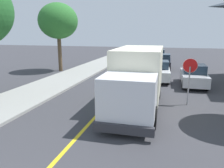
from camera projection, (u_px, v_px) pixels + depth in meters
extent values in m
cube|color=gold|center=(109.00, 101.00, 13.00)|extent=(0.16, 56.00, 0.01)
cube|color=#F2EDCC|center=(139.00, 71.00, 12.29)|extent=(2.47, 5.03, 2.60)
cube|color=silver|center=(128.00, 96.00, 9.09)|extent=(2.31, 2.03, 1.70)
cube|color=#1E2D3D|center=(124.00, 93.00, 8.15)|extent=(2.04, 0.11, 0.75)
cube|color=#2D2D33|center=(123.00, 129.00, 8.31)|extent=(2.40, 0.23, 0.36)
cylinder|color=black|center=(153.00, 118.00, 9.25)|extent=(0.31, 1.00, 1.00)
cylinder|color=black|center=(106.00, 113.00, 9.75)|extent=(0.31, 1.00, 1.00)
cylinder|color=black|center=(158.00, 91.00, 13.54)|extent=(0.31, 1.00, 1.00)
cylinder|color=black|center=(125.00, 88.00, 14.04)|extent=(0.31, 1.00, 1.00)
cube|color=silver|center=(159.00, 73.00, 18.69)|extent=(2.01, 4.48, 0.76)
cube|color=#1E2D3D|center=(159.00, 64.00, 18.67)|extent=(1.67, 1.87, 0.64)
cylinder|color=black|center=(168.00, 80.00, 17.27)|extent=(0.25, 0.65, 0.64)
cylinder|color=black|center=(148.00, 79.00, 17.59)|extent=(0.25, 0.65, 0.64)
cylinder|color=black|center=(167.00, 74.00, 19.94)|extent=(0.25, 0.65, 0.64)
cylinder|color=black|center=(150.00, 73.00, 20.27)|extent=(0.25, 0.65, 0.64)
cube|color=black|center=(163.00, 63.00, 24.52)|extent=(1.81, 4.41, 0.76)
cube|color=#1E2D3D|center=(163.00, 57.00, 24.50)|extent=(1.59, 1.81, 0.64)
cylinder|color=black|center=(170.00, 68.00, 23.08)|extent=(0.22, 0.64, 0.64)
cylinder|color=black|center=(155.00, 68.00, 23.48)|extent=(0.22, 0.64, 0.64)
cylinder|color=black|center=(170.00, 65.00, 25.72)|extent=(0.22, 0.64, 0.64)
cylinder|color=black|center=(156.00, 64.00, 26.12)|extent=(0.22, 0.64, 0.64)
cube|color=#4C564C|center=(159.00, 57.00, 31.06)|extent=(1.92, 4.45, 0.76)
cube|color=#1E2D3D|center=(159.00, 52.00, 31.04)|extent=(1.63, 1.84, 0.64)
cylinder|color=black|center=(164.00, 60.00, 29.60)|extent=(0.24, 0.65, 0.64)
cylinder|color=black|center=(152.00, 60.00, 30.04)|extent=(0.24, 0.65, 0.64)
cylinder|color=black|center=(165.00, 58.00, 32.23)|extent=(0.24, 0.65, 0.64)
cylinder|color=black|center=(154.00, 58.00, 32.67)|extent=(0.24, 0.65, 0.64)
cube|color=#B7B7BC|center=(193.00, 77.00, 16.81)|extent=(1.84, 4.42, 0.76)
cube|color=#1E2D3D|center=(194.00, 69.00, 16.51)|extent=(1.60, 1.81, 0.64)
cylinder|color=black|center=(181.00, 77.00, 18.41)|extent=(0.23, 0.64, 0.64)
cylinder|color=black|center=(201.00, 78.00, 18.03)|extent=(0.23, 0.64, 0.64)
cylinder|color=black|center=(183.00, 85.00, 15.76)|extent=(0.23, 0.64, 0.64)
cylinder|color=black|center=(207.00, 86.00, 15.37)|extent=(0.23, 0.64, 0.64)
cylinder|color=gray|center=(189.00, 86.00, 12.19)|extent=(0.08, 0.08, 2.20)
cylinder|color=red|center=(190.00, 66.00, 11.95)|extent=(0.76, 0.03, 0.76)
cylinder|color=white|center=(190.00, 66.00, 11.97)|extent=(0.80, 0.02, 0.80)
cylinder|color=brown|center=(60.00, 55.00, 23.07)|extent=(0.39, 0.39, 3.47)
ellipsoid|color=#2D702D|center=(58.00, 21.00, 22.28)|extent=(4.03, 4.03, 3.62)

